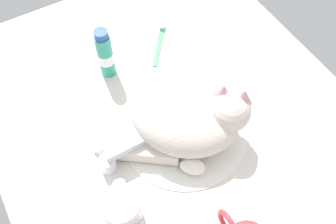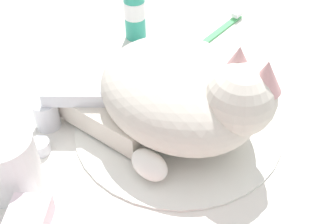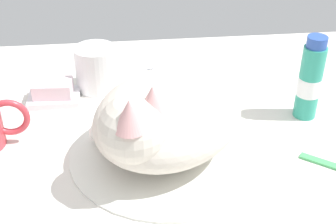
{
  "view_description": "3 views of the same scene",
  "coord_description": "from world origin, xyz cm",
  "px_view_note": "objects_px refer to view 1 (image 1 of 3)",
  "views": [
    {
      "loc": [
        -34.81,
        24.36,
        75.16
      ],
      "look_at": [
        2.95,
        2.56,
        5.79
      ],
      "focal_mm": 39.88,
      "sensor_mm": 36.0,
      "label": 1
    },
    {
      "loc": [
        -46.51,
        1.07,
        44.59
      ],
      "look_at": [
        -2.54,
        1.52,
        5.07
      ],
      "focal_mm": 47.22,
      "sensor_mm": 36.0,
      "label": 2
    },
    {
      "loc": [
        -6.27,
        -57.86,
        44.87
      ],
      "look_at": [
        0.03,
        0.62,
        6.87
      ],
      "focal_mm": 51.34,
      "sensor_mm": 36.0,
      "label": 3
    }
  ],
  "objects_px": {
    "faucet": "(114,159)",
    "toothpaste_bottle": "(105,54)",
    "rinse_cup": "(122,210)",
    "toothbrush": "(159,41)",
    "cat": "(190,116)"
  },
  "relations": [
    {
      "from": "faucet",
      "to": "toothpaste_bottle",
      "type": "distance_m",
      "value": 0.26
    },
    {
      "from": "rinse_cup",
      "to": "toothpaste_bottle",
      "type": "distance_m",
      "value": 0.38
    },
    {
      "from": "rinse_cup",
      "to": "toothbrush",
      "type": "xyz_separation_m",
      "value": [
        0.37,
        -0.29,
        -0.04
      ]
    },
    {
      "from": "faucet",
      "to": "toothpaste_bottle",
      "type": "relative_size",
      "value": 0.91
    },
    {
      "from": "faucet",
      "to": "toothbrush",
      "type": "xyz_separation_m",
      "value": [
        0.26,
        -0.26,
        -0.02
      ]
    },
    {
      "from": "toothbrush",
      "to": "faucet",
      "type": "bearing_deg",
      "value": 135.58
    },
    {
      "from": "toothbrush",
      "to": "cat",
      "type": "bearing_deg",
      "value": 164.58
    },
    {
      "from": "faucet",
      "to": "rinse_cup",
      "type": "height_order",
      "value": "rinse_cup"
    },
    {
      "from": "toothpaste_bottle",
      "to": "toothbrush",
      "type": "bearing_deg",
      "value": -81.89
    },
    {
      "from": "faucet",
      "to": "toothbrush",
      "type": "bearing_deg",
      "value": -44.42
    },
    {
      "from": "cat",
      "to": "toothbrush",
      "type": "relative_size",
      "value": 2.62
    },
    {
      "from": "toothbrush",
      "to": "toothpaste_bottle",
      "type": "bearing_deg",
      "value": 98.11
    },
    {
      "from": "rinse_cup",
      "to": "toothpaste_bottle",
      "type": "relative_size",
      "value": 0.56
    },
    {
      "from": "toothpaste_bottle",
      "to": "faucet",
      "type": "bearing_deg",
      "value": 157.92
    },
    {
      "from": "cat",
      "to": "faucet",
      "type": "bearing_deg",
      "value": 87.09
    }
  ]
}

